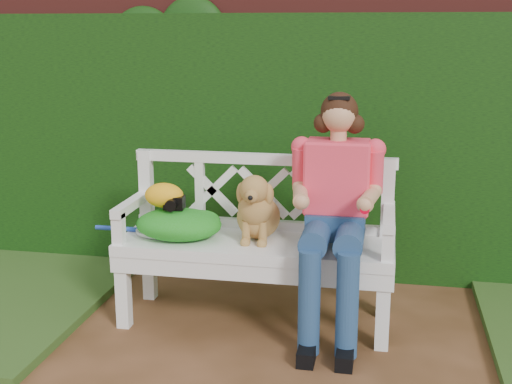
# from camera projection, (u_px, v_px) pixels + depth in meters

# --- Properties ---
(brick_wall) EXTENTS (10.00, 0.30, 2.20)m
(brick_wall) POSITION_uv_depth(u_px,v_px,m) (308.00, 106.00, 4.58)
(brick_wall) COLOR maroon
(brick_wall) RESTS_ON ground
(ivy_hedge) EXTENTS (10.00, 0.18, 1.70)m
(ivy_hedge) POSITION_uv_depth(u_px,v_px,m) (303.00, 148.00, 4.43)
(ivy_hedge) COLOR #194B0E
(ivy_hedge) RESTS_ON ground
(garden_bench) EXTENTS (1.65, 0.81, 0.48)m
(garden_bench) POSITION_uv_depth(u_px,v_px,m) (256.00, 281.00, 3.81)
(garden_bench) COLOR white
(garden_bench) RESTS_ON ground
(seated_woman) EXTENTS (0.55, 0.71, 1.21)m
(seated_woman) POSITION_uv_depth(u_px,v_px,m) (335.00, 223.00, 3.62)
(seated_woman) COLOR #CE4F54
(seated_woman) RESTS_ON ground
(dog) EXTENTS (0.27, 0.36, 0.38)m
(dog) POSITION_uv_depth(u_px,v_px,m) (258.00, 205.00, 3.72)
(dog) COLOR olive
(dog) RESTS_ON garden_bench
(tennis_racket) EXTENTS (0.61, 0.33, 0.03)m
(tennis_racket) POSITION_uv_depth(u_px,v_px,m) (158.00, 231.00, 3.87)
(tennis_racket) COLOR white
(tennis_racket) RESTS_ON garden_bench
(green_bag) EXTENTS (0.54, 0.45, 0.16)m
(green_bag) POSITION_uv_depth(u_px,v_px,m) (179.00, 223.00, 3.77)
(green_bag) COLOR #1B7F26
(green_bag) RESTS_ON garden_bench
(camera_item) EXTENTS (0.11, 0.09, 0.07)m
(camera_item) POSITION_uv_depth(u_px,v_px,m) (174.00, 202.00, 3.75)
(camera_item) COLOR black
(camera_item) RESTS_ON green_bag
(baseball_glove) EXTENTS (0.24, 0.19, 0.14)m
(baseball_glove) POSITION_uv_depth(u_px,v_px,m) (164.00, 195.00, 3.77)
(baseball_glove) COLOR #F6A914
(baseball_glove) RESTS_ON green_bag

